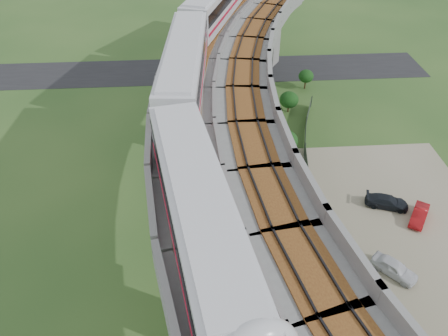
{
  "coord_description": "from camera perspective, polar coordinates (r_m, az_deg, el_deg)",
  "views": [
    {
      "loc": [
        -1.1,
        -25.16,
        26.29
      ],
      "look_at": [
        0.51,
        -1.26,
        7.5
      ],
      "focal_mm": 35.0,
      "sensor_mm": 36.0,
      "label": 1
    }
  ],
  "objects": [
    {
      "name": "tree_5",
      "position": [
        30.61,
        14.92,
        -14.61
      ],
      "size": [
        3.09,
        3.09,
        3.86
      ],
      "color": "#382314",
      "rests_on": "ground"
    },
    {
      "name": "asphalt_road",
      "position": [
        61.11,
        -2.52,
        12.61
      ],
      "size": [
        60.0,
        8.0,
        0.03
      ],
      "primitive_type": "cube",
      "color": "#232326",
      "rests_on": "ground"
    },
    {
      "name": "car_dark",
      "position": [
        40.61,
        20.51,
        -4.13
      ],
      "size": [
        3.94,
        2.56,
        1.06
      ],
      "primitive_type": "imported",
      "rotation": [
        0.0,
        0.0,
        1.25
      ],
      "color": "black",
      "rests_on": "dirt_lot"
    },
    {
      "name": "ground",
      "position": [
        36.41,
        -0.95,
        -8.13
      ],
      "size": [
        160.0,
        160.0,
        0.0
      ],
      "primitive_type": "plane",
      "color": "#2B5220",
      "rests_on": "ground"
    },
    {
      "name": "tree_0",
      "position": [
        56.58,
        10.67,
        11.7
      ],
      "size": [
        1.87,
        1.87,
        2.52
      ],
      "color": "#382314",
      "rests_on": "ground"
    },
    {
      "name": "car_white",
      "position": [
        35.33,
        21.39,
        -12.06
      ],
      "size": [
        3.32,
        3.49,
        1.17
      ],
      "primitive_type": "imported",
      "rotation": [
        0.0,
        0.0,
        0.73
      ],
      "color": "white",
      "rests_on": "dirt_lot"
    },
    {
      "name": "metro_train",
      "position": [
        39.13,
        0.1,
        17.18
      ],
      "size": [
        17.16,
        60.18,
        3.64
      ],
      "color": "silver",
      "rests_on": "ground"
    },
    {
      "name": "tree_2",
      "position": [
        43.86,
        8.01,
        3.52
      ],
      "size": [
        2.51,
        2.51,
        2.73
      ],
      "color": "#382314",
      "rests_on": "ground"
    },
    {
      "name": "tree_3",
      "position": [
        39.56,
        9.12,
        -0.75
      ],
      "size": [
        1.99,
        1.99,
        2.63
      ],
      "color": "#382314",
      "rests_on": "ground"
    },
    {
      "name": "tree_1",
      "position": [
        51.2,
        8.49,
        8.81
      ],
      "size": [
        2.19,
        2.19,
        2.51
      ],
      "color": "#382314",
      "rests_on": "ground"
    },
    {
      "name": "dirt_lot",
      "position": [
        38.14,
        20.99,
        -8.71
      ],
      "size": [
        18.0,
        26.0,
        0.04
      ],
      "primitive_type": "cube",
      "color": "gray",
      "rests_on": "ground"
    },
    {
      "name": "fence",
      "position": [
        37.46,
        14.2,
        -6.36
      ],
      "size": [
        3.87,
        38.73,
        1.5
      ],
      "color": "#2D382D",
      "rests_on": "ground"
    },
    {
      "name": "car_red",
      "position": [
        40.35,
        24.15,
        -5.61
      ],
      "size": [
        2.73,
        3.29,
        1.06
      ],
      "primitive_type": "imported",
      "rotation": [
        0.0,
        0.0,
        -0.6
      ],
      "color": "#B01014",
      "rests_on": "dirt_lot"
    },
    {
      "name": "tree_4",
      "position": [
        33.89,
        10.61,
        -7.56
      ],
      "size": [
        2.71,
        2.71,
        3.56
      ],
      "color": "#382314",
      "rests_on": "ground"
    },
    {
      "name": "viaduct",
      "position": [
        30.9,
        6.03,
        3.96
      ],
      "size": [
        19.58,
        73.98,
        11.4
      ],
      "color": "#99968E",
      "rests_on": "ground"
    }
  ]
}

